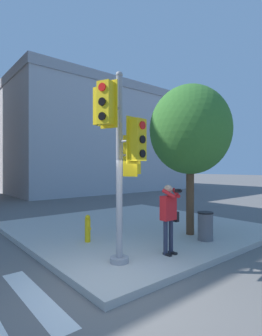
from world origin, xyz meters
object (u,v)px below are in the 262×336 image
Objects in this scene: person_photographer at (169,212)px; trash_bin at (205,226)px; street_tree at (190,130)px; fire_hydrant at (88,228)px; traffic_signal_pole at (119,142)px.

person_photographer is 1.90m from trash_bin.
person_photographer is 3.21m from street_tree.
fire_hydrant is (-3.02, 1.37, -3.01)m from street_tree.
traffic_signal_pole is at bearing 176.89° from trash_bin.
fire_hydrant is 3.51m from trash_bin.
street_tree reaches higher than trash_bin.
street_tree is at bearing -24.40° from fire_hydrant.
traffic_signal_pole is 0.90× the size of street_tree.
trash_bin is at bearing -36.78° from fire_hydrant.
street_tree is at bearing 9.57° from traffic_signal_pole.
street_tree is (2.00, 0.88, 2.35)m from person_photographer.
trash_bin is at bearing 4.97° from person_photographer.
traffic_signal_pole reaches higher than person_photographer.
traffic_signal_pole is 2.19m from person_photographer.
trash_bin is at bearing -3.11° from traffic_signal_pole.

